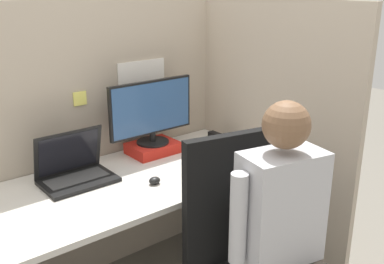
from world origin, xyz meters
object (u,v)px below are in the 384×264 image
object	(u,v)px
paper_box	(153,148)
laptop	(75,172)
carrot_toy	(210,168)
person	(292,230)
monitor	(152,111)
office_chair	(254,255)
stapler	(219,138)

from	to	relation	value
paper_box	laptop	size ratio (longest dim) A/B	0.78
paper_box	carrot_toy	size ratio (longest dim) A/B	2.15
paper_box	person	world-z (taller)	person
paper_box	monitor	bearing A→B (deg)	90.00
laptop	person	bearing A→B (deg)	-65.50
laptop	carrot_toy	xyz separation A→B (m)	(0.62, -0.34, -0.03)
paper_box	carrot_toy	xyz separation A→B (m)	(0.08, -0.42, -0.01)
office_chair	monitor	bearing A→B (deg)	83.67
laptop	office_chair	bearing A→B (deg)	-63.33
monitor	stapler	distance (m)	0.51
stapler	person	distance (m)	1.11
person	carrot_toy	bearing A→B (deg)	77.54
paper_box	carrot_toy	bearing A→B (deg)	-79.18
monitor	person	world-z (taller)	person
stapler	office_chair	xyz separation A→B (m)	(-0.54, -0.83, -0.21)
stapler	person	xyz separation A→B (m)	(-0.50, -0.99, -0.02)
monitor	office_chair	distance (m)	1.04
laptop	stapler	bearing A→B (deg)	-1.68
stapler	paper_box	bearing A→B (deg)	166.07
monitor	person	distance (m)	1.14
office_chair	person	bearing A→B (deg)	-77.90
monitor	laptop	distance (m)	0.58
carrot_toy	office_chair	size ratio (longest dim) A/B	0.12
office_chair	stapler	bearing A→B (deg)	56.93
carrot_toy	paper_box	bearing A→B (deg)	100.82
carrot_toy	person	bearing A→B (deg)	-102.46
carrot_toy	person	size ratio (longest dim) A/B	0.10
person	paper_box	bearing A→B (deg)	86.43
monitor	stapler	xyz separation A→B (m)	(0.44, -0.11, -0.24)
paper_box	carrot_toy	distance (m)	0.43
paper_box	stapler	distance (m)	0.45
person	monitor	bearing A→B (deg)	86.44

